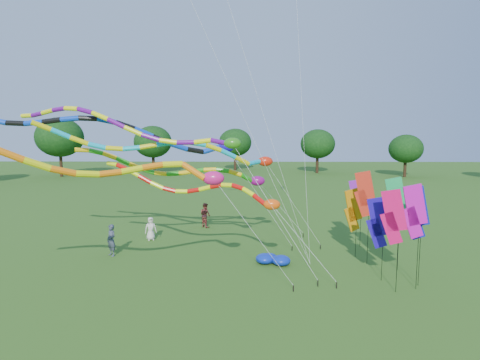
{
  "coord_description": "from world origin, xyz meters",
  "views": [
    {
      "loc": [
        -0.8,
        -16.11,
        7.06
      ],
      "look_at": [
        -1.11,
        2.74,
        4.8
      ],
      "focal_mm": 30.0,
      "sensor_mm": 36.0,
      "label": 1
    }
  ],
  "objects_px": {
    "tube_kite_orange": "(101,164)",
    "person_c": "(205,215)",
    "person_b": "(111,240)",
    "blue_nylon_heap": "(277,259)",
    "person_a": "(151,229)",
    "tube_kite_red": "(210,190)"
  },
  "relations": [
    {
      "from": "tube_kite_orange",
      "to": "person_c",
      "type": "relative_size",
      "value": 7.71
    },
    {
      "from": "person_b",
      "to": "person_c",
      "type": "height_order",
      "value": "person_b"
    },
    {
      "from": "blue_nylon_heap",
      "to": "person_a",
      "type": "relative_size",
      "value": 1.25
    },
    {
      "from": "tube_kite_red",
      "to": "person_b",
      "type": "relative_size",
      "value": 6.19
    },
    {
      "from": "tube_kite_red",
      "to": "person_b",
      "type": "xyz_separation_m",
      "value": [
        -5.92,
        2.53,
        -3.28
      ]
    },
    {
      "from": "tube_kite_orange",
      "to": "person_c",
      "type": "bearing_deg",
      "value": 62.56
    },
    {
      "from": "tube_kite_orange",
      "to": "blue_nylon_heap",
      "type": "height_order",
      "value": "tube_kite_orange"
    },
    {
      "from": "tube_kite_red",
      "to": "person_c",
      "type": "relative_size",
      "value": 6.2
    },
    {
      "from": "tube_kite_orange",
      "to": "person_a",
      "type": "bearing_deg",
      "value": 76.22
    },
    {
      "from": "person_b",
      "to": "person_c",
      "type": "xyz_separation_m",
      "value": [
        4.66,
        7.09,
        -0.0
      ]
    },
    {
      "from": "person_c",
      "to": "tube_kite_orange",
      "type": "bearing_deg",
      "value": 128.94
    },
    {
      "from": "person_a",
      "to": "person_b",
      "type": "height_order",
      "value": "person_b"
    },
    {
      "from": "tube_kite_orange",
      "to": "tube_kite_red",
      "type": "bearing_deg",
      "value": 36.42
    },
    {
      "from": "tube_kite_red",
      "to": "blue_nylon_heap",
      "type": "xyz_separation_m",
      "value": [
        3.48,
        1.39,
        -3.96
      ]
    },
    {
      "from": "blue_nylon_heap",
      "to": "person_c",
      "type": "xyz_separation_m",
      "value": [
        -4.74,
        8.24,
        0.68
      ]
    },
    {
      "from": "tube_kite_orange",
      "to": "person_a",
      "type": "relative_size",
      "value": 9.21
    },
    {
      "from": "person_a",
      "to": "tube_kite_red",
      "type": "bearing_deg",
      "value": -73.77
    },
    {
      "from": "person_b",
      "to": "tube_kite_red",
      "type": "bearing_deg",
      "value": 16.28
    },
    {
      "from": "person_b",
      "to": "person_c",
      "type": "bearing_deg",
      "value": 96.13
    },
    {
      "from": "blue_nylon_heap",
      "to": "person_c",
      "type": "distance_m",
      "value": 9.53
    },
    {
      "from": "tube_kite_orange",
      "to": "blue_nylon_heap",
      "type": "distance_m",
      "value": 11.1
    },
    {
      "from": "person_b",
      "to": "person_c",
      "type": "distance_m",
      "value": 8.49
    }
  ]
}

